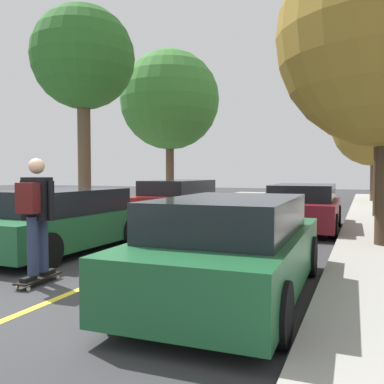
% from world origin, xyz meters
% --- Properties ---
extents(ground, '(80.00, 80.00, 0.00)m').
position_xyz_m(ground, '(0.00, 0.00, 0.00)').
color(ground, '#353538').
extents(center_line, '(0.12, 39.20, 0.01)m').
position_xyz_m(center_line, '(0.00, 4.00, 0.00)').
color(center_line, gold).
rests_on(center_line, ground).
extents(parked_car_left_nearest, '(1.96, 4.07, 1.30)m').
position_xyz_m(parked_car_left_nearest, '(-2.11, 2.96, 0.65)').
color(parked_car_left_nearest, '#1E5B33').
rests_on(parked_car_left_nearest, ground).
extents(parked_car_left_near, '(1.92, 4.53, 1.40)m').
position_xyz_m(parked_car_left_near, '(-2.11, 8.77, 0.70)').
color(parked_car_left_near, maroon).
rests_on(parked_car_left_near, ground).
extents(parked_car_right_nearest, '(1.99, 4.39, 1.33)m').
position_xyz_m(parked_car_right_nearest, '(2.11, 1.30, 0.66)').
color(parked_car_right_nearest, '#1E5B33').
rests_on(parked_car_right_nearest, ground).
extents(parked_car_right_near, '(2.05, 4.25, 1.32)m').
position_xyz_m(parked_car_right_near, '(2.11, 8.33, 0.66)').
color(parked_car_right_near, maroon).
rests_on(parked_car_right_near, ground).
extents(street_tree_left_nearest, '(3.07, 3.07, 6.50)m').
position_xyz_m(street_tree_left_nearest, '(-4.14, 6.51, 5.04)').
color(street_tree_left_nearest, brown).
rests_on(street_tree_left_nearest, sidewalk_left).
extents(street_tree_left_near, '(4.27, 4.27, 6.79)m').
position_xyz_m(street_tree_left_near, '(-4.14, 12.56, 4.78)').
color(street_tree_left_near, brown).
rests_on(street_tree_left_near, sidewalk_left).
extents(street_tree_right_near, '(2.89, 2.89, 5.75)m').
position_xyz_m(street_tree_right_near, '(4.14, 11.96, 4.41)').
color(street_tree_right_near, '#3D2D1E').
rests_on(street_tree_right_near, sidewalk_right).
extents(street_tree_right_far, '(4.39, 4.39, 6.26)m').
position_xyz_m(street_tree_right_far, '(4.14, 20.46, 4.20)').
color(street_tree_right_far, brown).
rests_on(street_tree_right_far, sidewalk_right).
extents(skateboard, '(0.29, 0.85, 0.10)m').
position_xyz_m(skateboard, '(-0.74, 0.79, 0.09)').
color(skateboard, black).
rests_on(skateboard, ground).
extents(skateboarder, '(0.59, 0.71, 1.77)m').
position_xyz_m(skateboarder, '(-0.74, 0.75, 1.11)').
color(skateboarder, black).
rests_on(skateboarder, skateboard).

